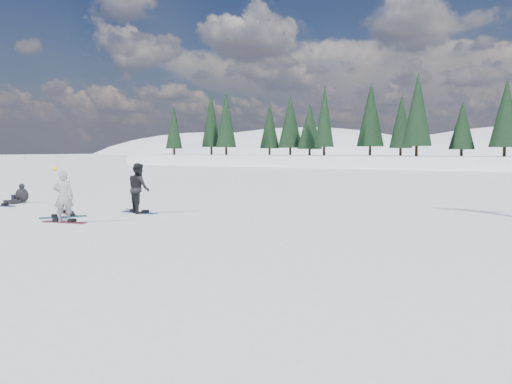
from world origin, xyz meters
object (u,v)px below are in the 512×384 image
(seated_rider, at_px, (21,195))
(snowboard_loose_c, at_px, (0,206))
(snowboard_loose_a, at_px, (63,217))
(gear_bag, at_px, (16,198))
(snowboarder_woman, at_px, (63,196))
(snowboard_loose_b, at_px, (68,214))
(snowboarder_man, at_px, (139,188))

(seated_rider, distance_m, snowboard_loose_c, 1.28)
(snowboard_loose_a, bearing_deg, snowboard_loose_c, 112.15)
(snowboard_loose_a, bearing_deg, gear_bag, 101.85)
(snowboarder_woman, distance_m, snowboard_loose_b, 2.34)
(snowboard_loose_c, bearing_deg, seated_rider, 100.52)
(gear_bag, distance_m, snowboard_loose_c, 1.79)
(seated_rider, bearing_deg, snowboarder_woman, -22.26)
(snowboarder_woman, bearing_deg, snowboarder_man, -135.83)
(snowboarder_woman, relative_size, snowboard_loose_c, 1.20)
(snowboarder_woman, xyz_separation_m, gear_bag, (-7.23, 3.35, -0.69))
(snowboard_loose_a, height_order, snowboard_loose_c, same)
(snowboard_loose_a, relative_size, snowboard_loose_c, 1.00)
(snowboard_loose_a, bearing_deg, snowboard_loose_b, 74.57)
(snowboarder_man, height_order, snowboard_loose_b, snowboarder_man)
(snowboarder_woman, distance_m, gear_bag, 7.99)
(snowboarder_man, xyz_separation_m, snowboard_loose_c, (-6.57, -1.09, -0.90))
(snowboard_loose_c, bearing_deg, gear_bag, 120.26)
(snowboard_loose_a, distance_m, snowboard_loose_c, 5.27)
(snowboarder_man, height_order, snowboard_loose_a, snowboarder_man)
(seated_rider, relative_size, snowboard_loose_a, 0.67)
(snowboarder_woman, bearing_deg, seated_rider, -63.74)
(seated_rider, distance_m, snowboard_loose_b, 5.18)
(snowboarder_woman, bearing_deg, snowboard_loose_b, -81.03)
(snowboarder_woman, relative_size, gear_bag, 4.01)
(snowboard_loose_a, xyz_separation_m, snowboard_loose_b, (-0.59, 0.69, 0.00))
(seated_rider, bearing_deg, gear_bag, 163.16)
(snowboarder_woman, height_order, snowboarder_man, snowboarder_man)
(snowboard_loose_c, bearing_deg, snowboarder_man, 3.88)
(snowboarder_woman, height_order, gear_bag, snowboarder_woman)
(seated_rider, distance_m, snowboard_loose_a, 5.97)
(seated_rider, bearing_deg, snowboard_loose_c, -70.89)
(snowboarder_man, xyz_separation_m, snowboard_loose_b, (-2.00, -1.50, -0.90))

